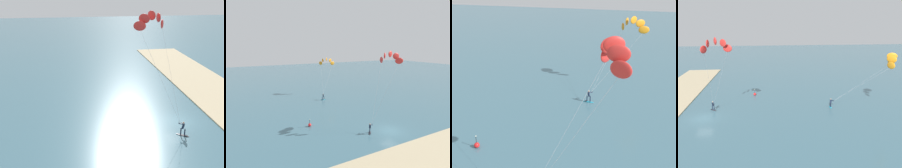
% 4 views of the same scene
% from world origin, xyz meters
% --- Properties ---
extents(ground_plane, '(240.00, 240.00, 0.00)m').
position_xyz_m(ground_plane, '(0.00, 0.00, 0.00)').
color(ground_plane, '#426B7A').
extents(kitesurfer_nearshore, '(7.83, 5.44, 13.17)m').
position_xyz_m(kitesurfer_nearshore, '(2.03, 3.18, 11.50)').
color(kitesurfer_nearshore, '#333338').
rests_on(kitesurfer_nearshore, ground).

